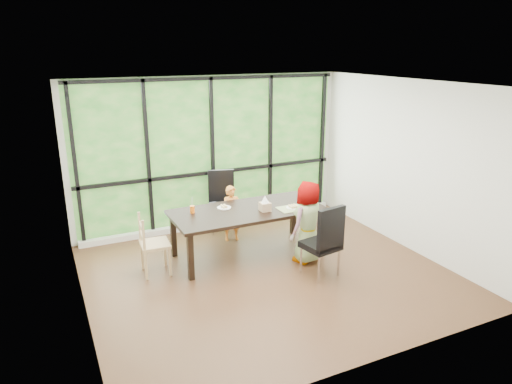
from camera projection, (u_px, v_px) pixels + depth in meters
The scene contains 23 objects.
ground at pixel (267, 274), 6.80m from camera, with size 5.00×5.00×0.00m, color black.
back_wall at pixel (211, 153), 8.33m from camera, with size 5.00×5.00×0.00m, color silver.
foliage_backdrop at pixel (212, 153), 8.32m from camera, with size 4.80×0.02×2.65m, color #184D18.
window_mullions at pixel (213, 153), 8.28m from camera, with size 4.80×0.06×2.65m, color black, non-canonical shape.
window_sill at pixel (215, 222), 8.64m from camera, with size 4.80×0.12×0.10m, color silver.
dining_table at pixel (248, 232), 7.34m from camera, with size 2.35×1.08×0.75m, color black.
chair_window_leather at pixel (222, 202), 8.22m from camera, with size 0.46×0.46×1.08m, color black.
chair_interior_leather at pixel (321, 240), 6.61m from camera, with size 0.46×0.46×1.08m, color black.
chair_end_beech at pixel (155, 244), 6.71m from camera, with size 0.42×0.40×0.90m, color tan.
child_toddler at pixel (232, 213), 7.86m from camera, with size 0.35×0.23×0.95m, color orange.
child_older at pixel (306, 222), 7.02m from camera, with size 0.62×0.40×1.27m, color slate.
placemat at pixel (292, 208), 7.27m from camera, with size 0.43×0.32×0.01m, color tan.
plate_far at pixel (224, 208), 7.29m from camera, with size 0.22×0.22×0.01m, color white.
plate_near at pixel (293, 208), 7.29m from camera, with size 0.23×0.23×0.01m, color white.
orange_cup at pixel (192, 209), 7.07m from camera, with size 0.07×0.07×0.11m, color orange.
green_cup at pixel (311, 204), 7.32m from camera, with size 0.07×0.07×0.11m, color #53B931.
white_mug at pixel (308, 197), 7.70m from camera, with size 0.08×0.08×0.08m, color white.
tissue_box at pixel (265, 207), 7.15m from camera, with size 0.15×0.15×0.13m, color tan.
crepe_rolls_far at pixel (224, 206), 7.28m from camera, with size 0.10×0.12×0.04m, color tan, non-canonical shape.
crepe_rolls_near at pixel (293, 206), 7.28m from camera, with size 0.15×0.12×0.04m, color tan, non-canonical shape.
straw_white at pixel (192, 203), 7.04m from camera, with size 0.01×0.01×0.20m, color white.
straw_pink at pixel (311, 198), 7.29m from camera, with size 0.01×0.01×0.20m, color pink.
tissue at pixel (265, 199), 7.12m from camera, with size 0.12×0.12×0.11m, color white.
Camera 1 is at (-2.77, -5.47, 3.17)m, focal length 32.74 mm.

